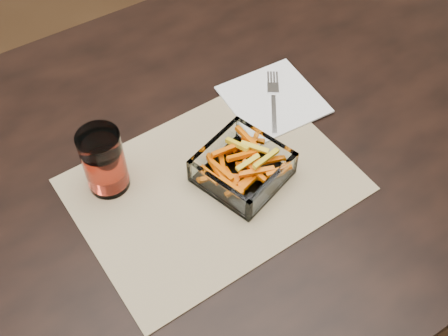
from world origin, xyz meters
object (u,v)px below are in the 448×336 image
(dining_table, at_px, (261,156))
(glass_bowl, at_px, (242,169))
(tumbler, at_px, (104,163))
(fork, at_px, (273,99))

(dining_table, relative_size, glass_bowl, 9.66)
(dining_table, xyz_separation_m, glass_bowl, (-0.10, -0.08, 0.11))
(tumbler, height_order, fork, tumbler)
(tumbler, xyz_separation_m, fork, (0.34, 0.01, -0.05))
(dining_table, distance_m, fork, 0.12)
(dining_table, xyz_separation_m, tumbler, (-0.29, 0.03, 0.15))
(glass_bowl, bearing_deg, tumbler, 151.47)
(glass_bowl, bearing_deg, dining_table, 38.13)
(dining_table, xyz_separation_m, fork, (0.05, 0.04, 0.10))
(dining_table, relative_size, tumbler, 13.23)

